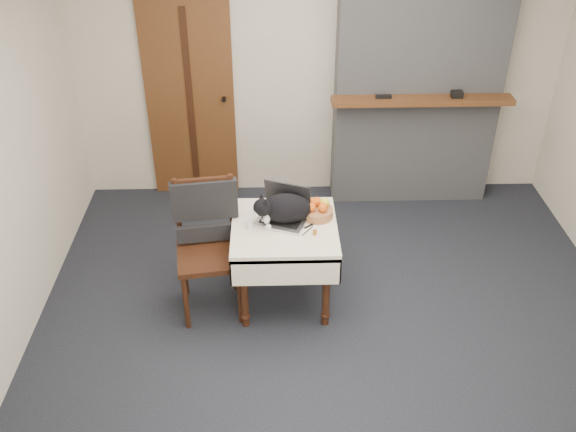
{
  "coord_description": "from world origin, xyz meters",
  "views": [
    {
      "loc": [
        -0.44,
        -3.67,
        3.35
      ],
      "look_at": [
        -0.33,
        0.21,
        0.81
      ],
      "focal_mm": 40.0,
      "sensor_mm": 36.0,
      "label": 1
    }
  ],
  "objects_px": {
    "cat": "(286,208)",
    "pill_bottle": "(315,231)",
    "side_table": "(284,238)",
    "cream_jar": "(250,223)",
    "fruit_basket": "(317,210)",
    "door": "(190,98)",
    "laptop": "(284,211)",
    "chair": "(207,228)"
  },
  "relations": [
    {
      "from": "cat",
      "to": "pill_bottle",
      "type": "distance_m",
      "value": 0.28
    },
    {
      "from": "side_table",
      "to": "cream_jar",
      "type": "xyz_separation_m",
      "value": [
        -0.25,
        -0.01,
        0.15
      ]
    },
    {
      "from": "cat",
      "to": "fruit_basket",
      "type": "height_order",
      "value": "cat"
    },
    {
      "from": "door",
      "to": "side_table",
      "type": "distance_m",
      "value": 1.96
    },
    {
      "from": "laptop",
      "to": "fruit_basket",
      "type": "distance_m",
      "value": 0.25
    },
    {
      "from": "side_table",
      "to": "chair",
      "type": "bearing_deg",
      "value": 177.96
    },
    {
      "from": "fruit_basket",
      "to": "chair",
      "type": "bearing_deg",
      "value": -173.14
    },
    {
      "from": "door",
      "to": "side_table",
      "type": "xyz_separation_m",
      "value": [
        0.84,
        -1.72,
        -0.41
      ]
    },
    {
      "from": "laptop",
      "to": "fruit_basket",
      "type": "xyz_separation_m",
      "value": [
        0.25,
        0.02,
        -0.01
      ]
    },
    {
      "from": "cat",
      "to": "pill_bottle",
      "type": "xyz_separation_m",
      "value": [
        0.2,
        -0.18,
        -0.08
      ]
    },
    {
      "from": "laptop",
      "to": "cat",
      "type": "distance_m",
      "value": 0.06
    },
    {
      "from": "door",
      "to": "cream_jar",
      "type": "relative_size",
      "value": 30.85
    },
    {
      "from": "door",
      "to": "cream_jar",
      "type": "xyz_separation_m",
      "value": [
        0.59,
        -1.73,
        -0.27
      ]
    },
    {
      "from": "laptop",
      "to": "chair",
      "type": "relative_size",
      "value": 0.42
    },
    {
      "from": "fruit_basket",
      "to": "chair",
      "type": "xyz_separation_m",
      "value": [
        -0.83,
        -0.1,
        -0.08
      ]
    },
    {
      "from": "pill_bottle",
      "to": "fruit_basket",
      "type": "distance_m",
      "value": 0.25
    },
    {
      "from": "door",
      "to": "side_table",
      "type": "bearing_deg",
      "value": -63.92
    },
    {
      "from": "door",
      "to": "fruit_basket",
      "type": "distance_m",
      "value": 1.95
    },
    {
      "from": "cat",
      "to": "chair",
      "type": "height_order",
      "value": "chair"
    },
    {
      "from": "cat",
      "to": "pill_bottle",
      "type": "relative_size",
      "value": 8.54
    },
    {
      "from": "cat",
      "to": "chair",
      "type": "bearing_deg",
      "value": 160.87
    },
    {
      "from": "laptop",
      "to": "cat",
      "type": "xyz_separation_m",
      "value": [
        0.02,
        -0.04,
        0.05
      ]
    },
    {
      "from": "cream_jar",
      "to": "chair",
      "type": "bearing_deg",
      "value": 173.74
    },
    {
      "from": "pill_bottle",
      "to": "fruit_basket",
      "type": "relative_size",
      "value": 0.27
    },
    {
      "from": "chair",
      "to": "door",
      "type": "bearing_deg",
      "value": 91.07
    },
    {
      "from": "chair",
      "to": "pill_bottle",
      "type": "bearing_deg",
      "value": -18.16
    },
    {
      "from": "cream_jar",
      "to": "laptop",
      "type": "bearing_deg",
      "value": 23.36
    },
    {
      "from": "cream_jar",
      "to": "fruit_basket",
      "type": "relative_size",
      "value": 0.27
    },
    {
      "from": "chair",
      "to": "cat",
      "type": "bearing_deg",
      "value": -4.56
    },
    {
      "from": "cat",
      "to": "laptop",
      "type": "bearing_deg",
      "value": 91.06
    },
    {
      "from": "side_table",
      "to": "cat",
      "type": "bearing_deg",
      "value": 72.03
    },
    {
      "from": "cream_jar",
      "to": "pill_bottle",
      "type": "height_order",
      "value": "same"
    },
    {
      "from": "door",
      "to": "laptop",
      "type": "distance_m",
      "value": 1.84
    },
    {
      "from": "side_table",
      "to": "chair",
      "type": "xyz_separation_m",
      "value": [
        -0.58,
        0.02,
        0.09
      ]
    },
    {
      "from": "side_table",
      "to": "pill_bottle",
      "type": "relative_size",
      "value": 11.96
    },
    {
      "from": "side_table",
      "to": "pill_bottle",
      "type": "distance_m",
      "value": 0.29
    },
    {
      "from": "cream_jar",
      "to": "pill_bottle",
      "type": "bearing_deg",
      "value": -13.05
    },
    {
      "from": "fruit_basket",
      "to": "side_table",
      "type": "bearing_deg",
      "value": -154.41
    },
    {
      "from": "cat",
      "to": "side_table",
      "type": "bearing_deg",
      "value": -130.36
    },
    {
      "from": "laptop",
      "to": "fruit_basket",
      "type": "height_order",
      "value": "laptop"
    },
    {
      "from": "laptop",
      "to": "pill_bottle",
      "type": "height_order",
      "value": "laptop"
    },
    {
      "from": "cream_jar",
      "to": "door",
      "type": "bearing_deg",
      "value": 108.69
    }
  ]
}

